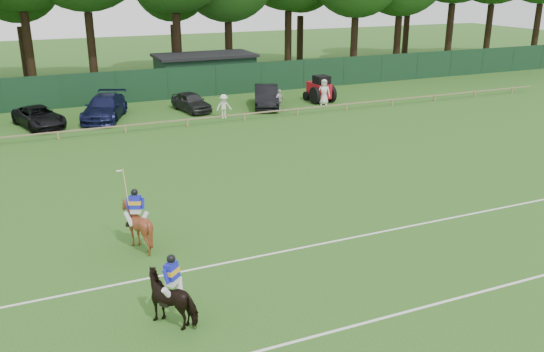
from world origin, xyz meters
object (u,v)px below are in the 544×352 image
suv_black (39,117)px  horse_chestnut (137,226)px  estate_black (266,96)px  sedan_navy (105,108)px  hatch_grey (191,102)px  utility_shed (205,72)px  spectator_left (224,106)px  horse_dark (174,298)px  tractor (320,89)px  spectator_right (324,92)px  spectator_mid (279,101)px

suv_black → horse_chestnut: bearing=-100.8°
suv_black → estate_black: estate_black is taller
sedan_navy → hatch_grey: sedan_navy is taller
utility_shed → spectator_left: bearing=-100.7°
estate_black → horse_dark: bearing=-96.8°
suv_black → tractor: size_ratio=1.89×
hatch_grey → spectator_left: bearing=-74.6°
horse_chestnut → estate_black: (13.48, 19.87, -0.03)m
spectator_right → spectator_mid: bearing=-145.5°
spectator_right → estate_black: bearing=-168.7°
estate_black → spectator_mid: 1.76m
spectator_mid → spectator_right: size_ratio=0.83×
utility_shed → spectator_right: bearing=-56.6°
utility_shed → tractor: 10.87m
suv_black → spectator_mid: size_ratio=2.98×
suv_black → sedan_navy: size_ratio=0.85×
spectator_mid → tractor: bearing=-7.0°
horse_chestnut → utility_shed: 30.79m
spectator_right → spectator_left: bearing=-148.7°
horse_dark → suv_black: bearing=-127.6°
horse_chestnut → suv_black: 20.40m
spectator_right → tractor: tractor is taller
horse_dark → tractor: (18.04, 25.09, 0.23)m
horse_chestnut → hatch_grey: (7.96, 20.79, -0.15)m
spectator_right → suv_black: bearing=-160.0°
horse_chestnut → suv_black: horse_chestnut is taller
horse_chestnut → suv_black: bearing=-60.0°
horse_dark → estate_black: (13.48, 25.03, 0.07)m
hatch_grey → spectator_right: bearing=-21.8°
tractor → horse_chestnut: bearing=-134.5°
spectator_mid → spectator_right: 4.14m
estate_black → spectator_left: spectator_left is taller
horse_chestnut → sedan_navy: (1.84, 20.71, -0.03)m
estate_black → spectator_left: bearing=-131.5°
hatch_grey → horse_dark: bearing=-118.0°
estate_black → tractor: (4.55, 0.06, 0.17)m
spectator_mid → tractor: tractor is taller
sedan_navy → horse_dark: bearing=-73.0°
hatch_grey → tractor: tractor is taller
hatch_grey → tractor: bearing=-15.8°
tractor → horse_dark: bearing=-128.1°
spectator_right → utility_shed: bearing=147.3°
spectator_left → tractor: bearing=14.8°
suv_black → hatch_grey: (10.34, 0.53, 0.03)m
horse_chestnut → utility_shed: (11.46, 28.56, 0.69)m
suv_black → spectator_left: (11.82, -2.45, 0.16)m
hatch_grey → spectator_right: (9.87, -1.89, 0.28)m
horse_chestnut → spectator_mid: horse_chestnut is taller
estate_black → spectator_mid: estate_black is taller
spectator_mid → spectator_left: bearing=154.5°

